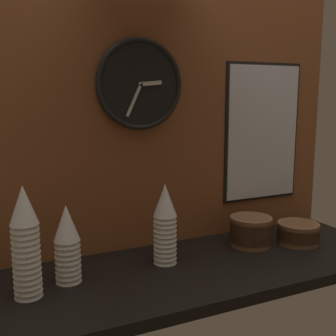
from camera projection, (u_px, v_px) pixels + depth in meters
ground_plane at (194, 270)px, 1.53m from camera, size 1.60×0.56×0.04m
wall_tiled_back at (163, 116)px, 1.68m from camera, size 1.60×0.03×1.05m
cup_stack_left at (67, 244)px, 1.37m from camera, size 0.09×0.09×0.26m
cup_stack_center at (165, 224)px, 1.52m from camera, size 0.09×0.09×0.30m
cup_stack_far_left at (26, 242)px, 1.25m from camera, size 0.09×0.09×0.35m
bowl_stack_right at (251, 230)px, 1.72m from camera, size 0.17×0.17×0.12m
bowl_stack_far_right at (298, 232)px, 1.74m from camera, size 0.17×0.17×0.09m
wall_clock at (140, 84)px, 1.58m from camera, size 0.34×0.03×0.34m
menu_board at (263, 133)px, 1.87m from camera, size 0.39×0.01×0.61m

